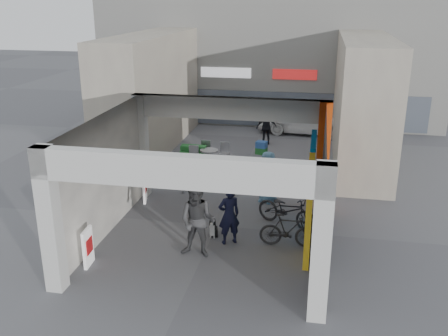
% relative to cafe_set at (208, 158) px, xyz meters
% --- Properties ---
extents(ground, '(90.00, 90.00, 0.00)m').
position_rel_cafe_set_xyz_m(ground, '(1.50, -5.41, -0.32)').
color(ground, '#57585C').
rests_on(ground, ground).
extents(arcade_canopy, '(6.40, 6.45, 6.40)m').
position_rel_cafe_set_xyz_m(arcade_canopy, '(2.04, -6.23, 1.98)').
color(arcade_canopy, beige).
rests_on(arcade_canopy, ground).
extents(far_building, '(18.00, 4.08, 8.00)m').
position_rel_cafe_set_xyz_m(far_building, '(1.50, 8.58, 3.67)').
color(far_building, silver).
rests_on(far_building, ground).
extents(plaza_bldg_left, '(2.00, 9.00, 5.00)m').
position_rel_cafe_set_xyz_m(plaza_bldg_left, '(-3.00, 2.09, 2.18)').
color(plaza_bldg_left, '#A8A18B').
rests_on(plaza_bldg_left, ground).
extents(plaza_bldg_right, '(2.00, 9.00, 5.00)m').
position_rel_cafe_set_xyz_m(plaza_bldg_right, '(6.00, 2.09, 2.18)').
color(plaza_bldg_right, '#A8A18B').
rests_on(plaza_bldg_right, ground).
extents(bollard_left, '(0.09, 0.09, 0.87)m').
position_rel_cafe_set_xyz_m(bollard_left, '(-0.19, -3.08, 0.11)').
color(bollard_left, gray).
rests_on(bollard_left, ground).
extents(bollard_center, '(0.09, 0.09, 0.84)m').
position_rel_cafe_set_xyz_m(bollard_center, '(1.60, -2.89, 0.10)').
color(bollard_center, gray).
rests_on(bollard_center, ground).
extents(bollard_right, '(0.09, 0.09, 0.95)m').
position_rel_cafe_set_xyz_m(bollard_right, '(3.04, -3.13, 0.15)').
color(bollard_right, gray).
rests_on(bollard_right, ground).
extents(advert_board_near, '(0.13, 0.55, 1.00)m').
position_rel_cafe_set_xyz_m(advert_board_near, '(-1.25, -8.27, 0.18)').
color(advert_board_near, white).
rests_on(advert_board_near, ground).
extents(advert_board_far, '(0.22, 0.55, 1.00)m').
position_rel_cafe_set_xyz_m(advert_board_far, '(-1.25, -4.02, 0.18)').
color(advert_board_far, white).
rests_on(advert_board_far, ground).
extents(cafe_set, '(1.51, 1.22, 0.92)m').
position_rel_cafe_set_xyz_m(cafe_set, '(0.00, 0.00, 0.00)').
color(cafe_set, '#A2A2A7').
rests_on(cafe_set, ground).
extents(produce_stand, '(1.21, 0.66, 0.80)m').
position_rel_cafe_set_xyz_m(produce_stand, '(-0.60, -0.11, -0.01)').
color(produce_stand, black).
rests_on(produce_stand, ground).
extents(crate_stack, '(0.52, 0.44, 0.56)m').
position_rel_cafe_set_xyz_m(crate_stack, '(1.94, 1.99, -0.04)').
color(crate_stack, '#17521B').
rests_on(crate_stack, ground).
extents(border_collie, '(0.23, 0.44, 0.61)m').
position_rel_cafe_set_xyz_m(border_collie, '(1.53, -6.12, -0.08)').
color(border_collie, black).
rests_on(border_collie, ground).
extents(man_with_dog, '(0.74, 0.66, 1.69)m').
position_rel_cafe_set_xyz_m(man_with_dog, '(2.04, -6.40, 0.52)').
color(man_with_dog, black).
rests_on(man_with_dog, ground).
extents(man_back_turned, '(1.03, 0.83, 2.00)m').
position_rel_cafe_set_xyz_m(man_back_turned, '(1.37, -7.26, 0.68)').
color(man_back_turned, '#39393C').
rests_on(man_back_turned, ground).
extents(man_elderly, '(1.00, 0.86, 1.74)m').
position_rel_cafe_set_xyz_m(man_elderly, '(2.76, -3.24, 0.55)').
color(man_elderly, '#5A8BB0').
rests_on(man_elderly, ground).
extents(man_crates, '(1.02, 0.70, 1.61)m').
position_rel_cafe_set_xyz_m(man_crates, '(1.98, 3.52, 0.48)').
color(man_crates, black).
rests_on(man_crates, ground).
extents(bicycle_front, '(2.07, 1.50, 1.04)m').
position_rel_cafe_set_xyz_m(bicycle_front, '(3.55, -5.02, 0.19)').
color(bicycle_front, black).
rests_on(bicycle_front, ground).
extents(bicycle_rear, '(1.60, 0.50, 0.95)m').
position_rel_cafe_set_xyz_m(bicycle_rear, '(3.67, -6.29, 0.15)').
color(bicycle_rear, black).
rests_on(bicycle_rear, ground).
extents(white_van, '(4.46, 2.02, 1.49)m').
position_rel_cafe_set_xyz_m(white_van, '(3.56, 5.84, 0.42)').
color(white_van, white).
rests_on(white_van, ground).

